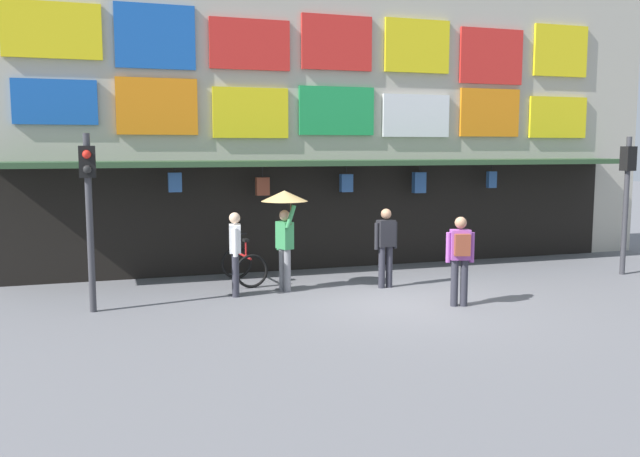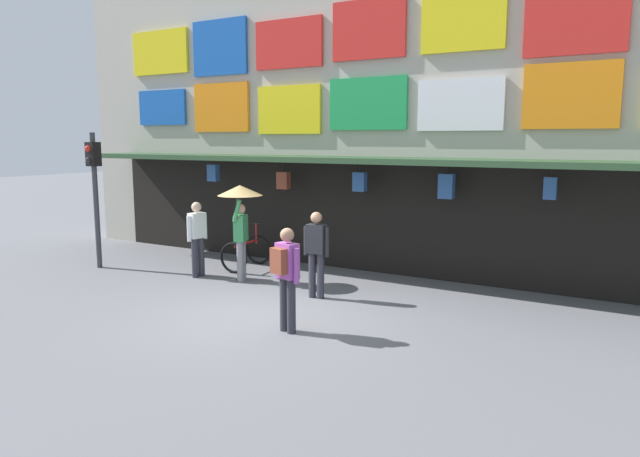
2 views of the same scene
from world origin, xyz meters
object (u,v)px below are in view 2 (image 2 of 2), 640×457
at_px(traffic_light_near, 94,178).
at_px(pedestrian_in_blue, 316,250).
at_px(bicycle_parked, 246,252).
at_px(pedestrian_with_umbrella, 240,206).
at_px(pedestrian_in_red, 286,272).
at_px(pedestrian_in_green, 197,235).

relative_size(traffic_light_near, pedestrian_in_blue, 1.90).
distance_m(bicycle_parked, pedestrian_with_umbrella, 1.74).
xyz_separation_m(traffic_light_near, pedestrian_in_red, (6.50, -1.66, -1.16)).
height_order(traffic_light_near, pedestrian_in_red, traffic_light_near).
bearing_deg(traffic_light_near, pedestrian_with_umbrella, 10.36).
bearing_deg(pedestrian_in_red, pedestrian_in_blue, 107.71).
height_order(pedestrian_with_umbrella, pedestrian_in_blue, pedestrian_with_umbrella).
bearing_deg(pedestrian_with_umbrella, pedestrian_in_blue, -9.62).
bearing_deg(pedestrian_in_red, bicycle_parked, 135.23).
bearing_deg(bicycle_parked, pedestrian_in_green, -108.81).
bearing_deg(pedestrian_with_umbrella, pedestrian_in_green, -169.81).
distance_m(traffic_light_near, pedestrian_in_blue, 6.00).
distance_m(pedestrian_with_umbrella, pedestrian_in_blue, 2.25).
bearing_deg(pedestrian_in_blue, traffic_light_near, -176.77).
height_order(traffic_light_near, pedestrian_in_green, traffic_light_near).
bearing_deg(traffic_light_near, bicycle_parked, 28.82).
bearing_deg(pedestrian_in_blue, bicycle_parked, 153.43).
relative_size(bicycle_parked, pedestrian_in_red, 0.73).
bearing_deg(pedestrian_in_red, traffic_light_near, 165.72).
bearing_deg(pedestrian_in_green, pedestrian_with_umbrella, 10.19).
relative_size(traffic_light_near, bicycle_parked, 2.61).
height_order(bicycle_parked, pedestrian_in_blue, pedestrian_in_blue).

